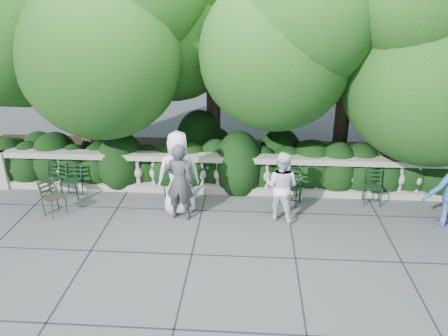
# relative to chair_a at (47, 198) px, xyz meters

# --- Properties ---
(ground) EXTENTS (90.00, 90.00, 0.00)m
(ground) POSITION_rel_chair_a_xyz_m (4.35, -1.17, 0.00)
(ground) COLOR #484B4F
(ground) RESTS_ON ground
(balustrade) EXTENTS (12.00, 0.44, 1.00)m
(balustrade) POSITION_rel_chair_a_xyz_m (4.35, 0.63, 0.49)
(balustrade) COLOR #9E998E
(balustrade) RESTS_ON ground
(shrub_hedge) EXTENTS (15.00, 2.60, 1.70)m
(shrub_hedge) POSITION_rel_chair_a_xyz_m (4.35, 1.83, 0.00)
(shrub_hedge) COLOR black
(shrub_hedge) RESTS_ON ground
(tree_canopy) EXTENTS (15.04, 6.52, 6.78)m
(tree_canopy) POSITION_rel_chair_a_xyz_m (5.04, 2.03, 3.96)
(tree_canopy) COLOR #3F3023
(tree_canopy) RESTS_ON ground
(chair_a) EXTENTS (0.59, 0.61, 0.84)m
(chair_a) POSITION_rel_chair_a_xyz_m (0.00, 0.00, 0.00)
(chair_a) COLOR black
(chair_a) RESTS_ON ground
(chair_b) EXTENTS (0.45, 0.49, 0.84)m
(chair_b) POSITION_rel_chair_a_xyz_m (0.61, -0.03, 0.00)
(chair_b) COLOR black
(chair_b) RESTS_ON ground
(chair_c) EXTENTS (0.56, 0.58, 0.84)m
(chair_c) POSITION_rel_chair_a_xyz_m (3.07, 0.12, 0.00)
(chair_c) COLOR black
(chair_c) RESTS_ON ground
(chair_d) EXTENTS (0.57, 0.60, 0.84)m
(chair_d) POSITION_rel_chair_a_xyz_m (5.87, -0.04, 0.00)
(chair_d) COLOR black
(chair_d) RESTS_ON ground
(chair_e) EXTENTS (0.50, 0.53, 0.84)m
(chair_e) POSITION_rel_chair_a_xyz_m (5.97, 0.17, 0.00)
(chair_e) COLOR black
(chair_e) RESTS_ON ground
(chair_f) EXTENTS (0.48, 0.52, 0.84)m
(chair_f) POSITION_rel_chair_a_xyz_m (7.83, 0.10, 0.00)
(chair_f) COLOR black
(chair_f) RESTS_ON ground
(chair_weathered) EXTENTS (0.64, 0.63, 0.84)m
(chair_weathered) POSITION_rel_chair_a_xyz_m (0.68, -0.85, 0.00)
(chair_weathered) COLOR black
(chair_weathered) RESTS_ON ground
(person_businessman) EXTENTS (1.06, 0.83, 1.92)m
(person_businessman) POSITION_rel_chair_a_xyz_m (3.35, -0.43, 0.96)
(person_businessman) COLOR white
(person_businessman) RESTS_ON ground
(person_woman_grey) EXTENTS (0.69, 0.51, 1.75)m
(person_woman_grey) POSITION_rel_chair_a_xyz_m (3.42, -0.72, 0.87)
(person_woman_grey) COLOR #3E3F43
(person_woman_grey) RESTS_ON ground
(person_casual_man) EXTENTS (0.94, 0.86, 1.57)m
(person_casual_man) POSITION_rel_chair_a_xyz_m (5.64, -0.59, 0.79)
(person_casual_man) COLOR white
(person_casual_man) RESTS_ON ground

